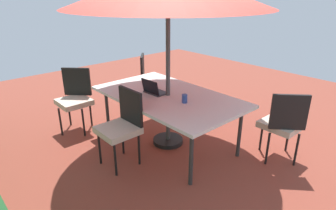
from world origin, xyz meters
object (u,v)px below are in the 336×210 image
(cup, at_px, (185,99))
(laptop, at_px, (154,90))
(dining_table, at_px, (168,98))
(chair_southwest, at_px, (283,122))
(chair_southeast, at_px, (150,77))
(chair_north, at_px, (122,124))
(chair_northeast, at_px, (75,97))

(cup, bearing_deg, laptop, 7.49)
(dining_table, bearing_deg, laptop, 29.34)
(chair_southwest, distance_m, laptop, 1.76)
(chair_southeast, xyz_separation_m, cup, (-1.72, 0.80, 0.26))
(chair_north, xyz_separation_m, laptop, (0.18, -0.68, 0.25))
(chair_north, bearing_deg, chair_southeast, 129.90)
(chair_southwest, relative_size, laptop, 2.93)
(chair_southeast, distance_m, laptop, 1.48)
(chair_northeast, distance_m, cup, 1.85)
(chair_northeast, height_order, cup, chair_northeast)
(chair_north, xyz_separation_m, chair_southeast, (1.36, -1.54, 0.00))
(dining_table, distance_m, chair_southwest, 1.55)
(cup, bearing_deg, dining_table, -5.11)
(chair_north, distance_m, chair_southeast, 2.06)
(chair_northeast, xyz_separation_m, cup, (-1.68, -0.75, 0.26))
(cup, bearing_deg, chair_north, 64.41)
(chair_north, height_order, laptop, chair_north)
(chair_southwest, bearing_deg, laptop, -13.12)
(chair_northeast, bearing_deg, chair_southwest, -14.16)
(chair_north, xyz_separation_m, chair_northeast, (1.32, 0.00, 0.00))
(dining_table, distance_m, chair_north, 0.79)
(laptop, bearing_deg, chair_southwest, -152.90)
(chair_north, relative_size, chair_northeast, 1.00)
(laptop, xyz_separation_m, cup, (-0.54, -0.07, 0.01))
(chair_southeast, relative_size, chair_southwest, 1.00)
(dining_table, height_order, chair_southeast, chair_southeast)
(chair_north, bearing_deg, dining_table, 88.52)
(chair_northeast, relative_size, laptop, 2.93)
(dining_table, relative_size, chair_southwest, 2.17)
(chair_north, height_order, chair_northeast, same)
(chair_southeast, relative_size, laptop, 2.93)
(dining_table, relative_size, cup, 18.74)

